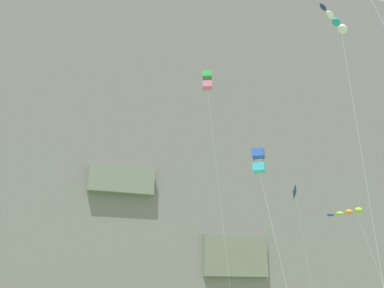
% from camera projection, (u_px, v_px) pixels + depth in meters
% --- Properties ---
extents(cliff_face, '(180.00, 23.22, 75.11)m').
position_uv_depth(cliff_face, '(117.00, 114.00, 80.21)').
color(cliff_face, slate).
rests_on(cliff_face, ground).
extents(kite_windsock_far_right, '(3.85, 2.42, 22.17)m').
position_uv_depth(kite_windsock_far_right, '(337.00, 23.00, 28.39)').
color(kite_windsock_far_right, white).
rests_on(kite_windsock_far_right, ground).
extents(kite_windsock_upper_left, '(2.83, 6.06, 12.02)m').
position_uv_depth(kite_windsock_upper_left, '(350.00, 212.00, 41.53)').
color(kite_windsock_upper_left, '#8CCC33').
rests_on(kite_windsock_upper_left, ground).
extents(kite_box_mid_center, '(1.24, 3.80, 14.01)m').
position_uv_depth(kite_box_mid_center, '(259.00, 161.00, 30.24)').
color(kite_box_mid_center, blue).
rests_on(kite_box_mid_center, ground).
extents(kite_diamond_low_right, '(1.49, 2.38, 16.63)m').
position_uv_depth(kite_diamond_low_right, '(295.00, 195.00, 49.98)').
color(kite_diamond_low_right, navy).
rests_on(kite_diamond_low_right, ground).
extents(kite_box_low_left, '(1.86, 3.59, 27.68)m').
position_uv_depth(kite_box_low_left, '(207.00, 81.00, 45.72)').
color(kite_box_low_left, green).
rests_on(kite_box_low_left, ground).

